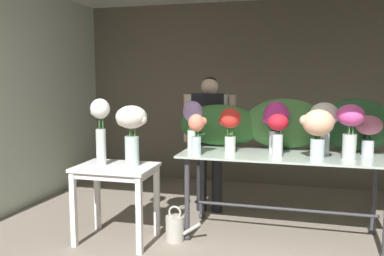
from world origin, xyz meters
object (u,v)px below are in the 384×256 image
(side_table_white, at_px, (116,177))
(vase_cream_lisianthus_tall, at_px, (131,126))
(vase_ivory_anemones, at_px, (323,121))
(vase_fuchsia_stock, at_px, (350,125))
(display_table_glass, at_px, (283,167))
(vase_magenta_carnations, at_px, (276,121))
(watering_can, at_px, (175,228))
(vase_scarlet_snapdragons, at_px, (230,125))
(vase_white_roses_tall, at_px, (101,125))
(vase_coral_tulips, at_px, (197,131))
(florist, at_px, (209,130))
(vase_crimson_lilies, at_px, (278,130))
(vase_rosy_freesia, at_px, (368,129))
(vase_lilac_ranunculus, at_px, (193,120))
(vase_peach_hydrangea, at_px, (318,128))

(side_table_white, relative_size, vase_cream_lisianthus_tall, 1.30)
(vase_ivory_anemones, bearing_deg, vase_fuchsia_stock, -34.65)
(display_table_glass, distance_m, vase_magenta_carnations, 0.46)
(watering_can, bearing_deg, vase_ivory_anemones, 15.37)
(vase_scarlet_snapdragons, relative_size, vase_white_roses_tall, 0.69)
(vase_white_roses_tall, bearing_deg, display_table_glass, 16.66)
(side_table_white, xyz_separation_m, vase_fuchsia_stock, (2.10, 0.37, 0.52))
(display_table_glass, xyz_separation_m, vase_coral_tulips, (-0.79, -0.29, 0.37))
(vase_fuchsia_stock, relative_size, vase_white_roses_tall, 0.78)
(florist, height_order, watering_can, florist)
(side_table_white, relative_size, vase_crimson_lilies, 1.84)
(vase_cream_lisianthus_tall, bearing_deg, vase_magenta_carnations, 23.08)
(vase_rosy_freesia, distance_m, vase_crimson_lilies, 0.86)
(vase_ivory_anemones, distance_m, vase_white_roses_tall, 2.09)
(vase_fuchsia_stock, bearing_deg, vase_ivory_anemones, 145.35)
(florist, xyz_separation_m, vase_ivory_anemones, (1.22, -0.57, 0.19))
(vase_coral_tulips, height_order, vase_scarlet_snapdragons, vase_scarlet_snapdragons)
(vase_magenta_carnations, bearing_deg, vase_fuchsia_stock, -19.82)
(vase_cream_lisianthus_tall, bearing_deg, vase_fuchsia_stock, 9.15)
(florist, bearing_deg, vase_cream_lisianthus_tall, -116.71)
(vase_fuchsia_stock, bearing_deg, vase_white_roses_tall, -170.76)
(vase_rosy_freesia, relative_size, vase_lilac_ranunculus, 0.76)
(side_table_white, height_order, vase_white_roses_tall, vase_white_roses_tall)
(side_table_white, bearing_deg, vase_magenta_carnations, 22.71)
(side_table_white, xyz_separation_m, watering_can, (0.54, 0.15, -0.50))
(vase_magenta_carnations, bearing_deg, watering_can, -153.24)
(display_table_glass, height_order, vase_coral_tulips, vase_coral_tulips)
(vase_lilac_ranunculus, height_order, watering_can, vase_lilac_ranunculus)
(florist, xyz_separation_m, vase_fuchsia_stock, (1.44, -0.72, 0.18))
(vase_rosy_freesia, distance_m, vase_peach_hydrangea, 0.62)
(display_table_glass, distance_m, vase_peach_hydrangea, 0.61)
(side_table_white, distance_m, vase_crimson_lilies, 1.58)
(vase_fuchsia_stock, xyz_separation_m, watering_can, (-1.56, -0.22, -1.02))
(vase_cream_lisianthus_tall, bearing_deg, vase_ivory_anemones, 15.05)
(vase_ivory_anemones, relative_size, vase_white_roses_tall, 0.79)
(vase_white_roses_tall, bearing_deg, vase_coral_tulips, 13.10)
(vase_rosy_freesia, distance_m, vase_white_roses_tall, 2.51)
(display_table_glass, height_order, vase_peach_hydrangea, vase_peach_hydrangea)
(watering_can, bearing_deg, vase_white_roses_tall, -167.76)
(vase_rosy_freesia, relative_size, watering_can, 1.08)
(display_table_glass, xyz_separation_m, vase_cream_lisianthus_tall, (-1.38, -0.45, 0.41))
(side_table_white, height_order, vase_peach_hydrangea, vase_peach_hydrangea)
(florist, xyz_separation_m, watering_can, (-0.12, -0.94, -0.84))
(vase_coral_tulips, distance_m, vase_lilac_ranunculus, 0.30)
(vase_ivory_anemones, bearing_deg, watering_can, -164.63)
(display_table_glass, height_order, vase_fuchsia_stock, vase_fuchsia_stock)
(side_table_white, xyz_separation_m, vase_scarlet_snapdragons, (1.01, 0.43, 0.48))
(vase_scarlet_snapdragons, relative_size, vase_magenta_carnations, 0.88)
(display_table_glass, relative_size, vase_scarlet_snapdragons, 4.49)
(display_table_glass, relative_size, vase_fuchsia_stock, 3.98)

